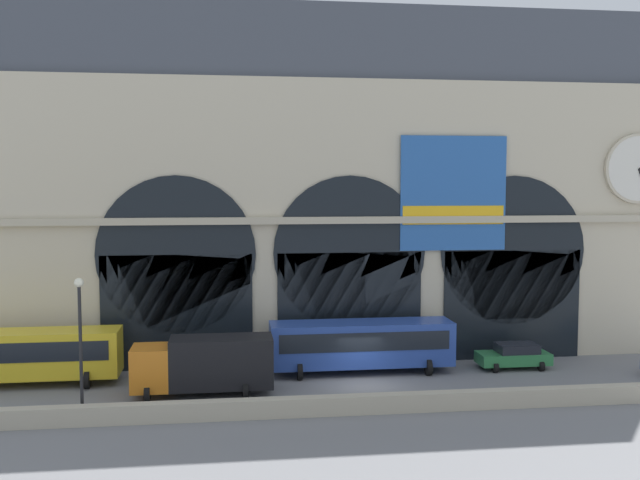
% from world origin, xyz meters
% --- Properties ---
extents(ground_plane, '(200.00, 200.00, 0.00)m').
position_xyz_m(ground_plane, '(0.00, 0.00, 0.00)').
color(ground_plane, slate).
extents(quay_parapet_wall, '(90.00, 0.70, 0.93)m').
position_xyz_m(quay_parapet_wall, '(0.00, -4.87, 0.46)').
color(quay_parapet_wall, '#B2A891').
rests_on(quay_parapet_wall, ground).
extents(station_building, '(44.98, 5.73, 22.65)m').
position_xyz_m(station_building, '(0.03, 7.66, 11.01)').
color(station_building, beige).
rests_on(station_building, ground).
extents(bus_west, '(11.00, 3.25, 3.10)m').
position_xyz_m(bus_west, '(-19.29, 2.48, 1.78)').
color(bus_west, gold).
rests_on(bus_west, ground).
extents(box_truck_midwest, '(7.50, 2.91, 3.12)m').
position_xyz_m(box_truck_midwest, '(-8.90, -0.66, 1.70)').
color(box_truck_midwest, orange).
rests_on(box_truck_midwest, ground).
extents(bus_center, '(11.00, 3.25, 3.10)m').
position_xyz_m(bus_center, '(0.32, 2.66, 1.78)').
color(bus_center, '#28479E').
rests_on(bus_center, ground).
extents(car_mideast, '(4.40, 2.22, 1.55)m').
position_xyz_m(car_mideast, '(9.86, 2.42, 0.80)').
color(car_mideast, '#2D7A42').
rests_on(car_mideast, ground).
extents(street_lamp_quayside, '(0.44, 0.44, 6.90)m').
position_xyz_m(street_lamp_quayside, '(-14.66, -4.07, 4.41)').
color(street_lamp_quayside, black).
rests_on(street_lamp_quayside, ground).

